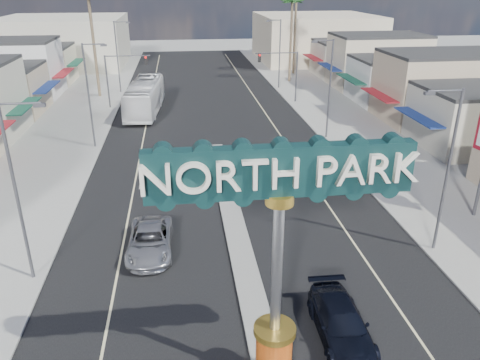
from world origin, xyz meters
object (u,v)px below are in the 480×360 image
object	(u,v)px
streetlight_r_near	(446,165)
suv_left	(150,240)
traffic_signal_right	(282,67)
traffic_signal_left	(123,71)
streetlight_r_far	(279,50)
streetlight_r_mid	(328,84)
streetlight_l_far	(118,53)
palm_left_far	(89,0)
gateway_sign	(278,246)
streetlight_l_near	(19,186)
palm_right_mid	(292,4)
streetlight_l_mid	(90,91)
car_parked_right	(292,160)
city_bus	(145,97)
suv_right	(341,323)

from	to	relation	value
streetlight_r_near	suv_left	xyz separation A→B (m)	(-15.33, 1.81, -4.35)
streetlight_r_near	traffic_signal_right	bearing A→B (deg)	92.10
traffic_signal_left	streetlight_r_far	distance (m)	21.20
traffic_signal_right	suv_left	size ratio (longest dim) A/B	1.16
traffic_signal_right	streetlight_r_mid	size ratio (longest dim) A/B	0.67
streetlight_l_far	streetlight_r_mid	distance (m)	30.32
traffic_signal_right	palm_left_far	xyz separation A→B (m)	(-22.18, 6.01, 7.22)
gateway_sign	palm_left_far	world-z (taller)	palm_left_far
streetlight_l_near	suv_left	bearing A→B (deg)	18.08
streetlight_r_far	gateway_sign	bearing A→B (deg)	-101.78
palm_right_mid	streetlight_r_far	bearing A→B (deg)	-122.69
streetlight_l_mid	streetlight_r_mid	distance (m)	20.87
streetlight_r_mid	streetlight_r_far	distance (m)	22.00
gateway_sign	streetlight_r_mid	xyz separation A→B (m)	(10.43, 28.02, -0.86)
streetlight_r_far	palm_left_far	distance (m)	24.38
streetlight_l_mid	traffic_signal_left	bearing A→B (deg)	84.90
streetlight_l_near	streetlight_l_far	bearing A→B (deg)	90.00
traffic_signal_left	car_parked_right	bearing A→B (deg)	-55.58
traffic_signal_left	streetlight_l_near	world-z (taller)	streetlight_l_near
gateway_sign	suv_left	distance (m)	12.15
traffic_signal_right	palm_right_mid	bearing A→B (deg)	72.37
suv_left	car_parked_right	size ratio (longest dim) A/B	1.06
traffic_signal_right	traffic_signal_left	bearing A→B (deg)	180.00
traffic_signal_right	city_bus	size ratio (longest dim) A/B	0.48
traffic_signal_left	streetlight_r_near	xyz separation A→B (m)	(19.62, -33.99, 0.79)
streetlight_r_near	streetlight_r_mid	size ratio (longest dim) A/B	1.00
streetlight_l_near	suv_right	xyz separation A→B (m)	(13.69, -5.93, -4.35)
gateway_sign	streetlight_r_far	world-z (taller)	gateway_sign
streetlight_l_mid	suv_right	xyz separation A→B (m)	(13.69, -25.93, -4.35)
traffic_signal_left	palm_right_mid	distance (m)	26.01
gateway_sign	city_bus	world-z (taller)	gateway_sign
streetlight_r_mid	streetlight_r_far	world-z (taller)	same
streetlight_l_far	suv_left	bearing A→B (deg)	-82.16
suv_left	gateway_sign	bearing A→B (deg)	-62.63
streetlight_l_mid	suv_left	bearing A→B (deg)	-73.09
streetlight_l_mid	city_bus	distance (m)	12.64
gateway_sign	suv_right	size ratio (longest dim) A/B	1.86
traffic_signal_right	streetlight_r_near	distance (m)	34.03
streetlight_r_far	palm_right_mid	bearing A→B (deg)	57.31
suv_right	car_parked_right	distance (m)	18.63
suv_left	traffic_signal_left	bearing A→B (deg)	98.45
streetlight_l_far	traffic_signal_right	bearing A→B (deg)	-22.20
streetlight_l_mid	streetlight_l_far	distance (m)	22.00
traffic_signal_right	car_parked_right	bearing A→B (deg)	-99.76
palm_left_far	car_parked_right	size ratio (longest dim) A/B	2.70
streetlight_r_near	streetlight_r_far	world-z (taller)	same
traffic_signal_right	streetlight_l_near	world-z (taller)	streetlight_l_near
streetlight_l_near	streetlight_r_far	xyz separation A→B (m)	(20.87, 42.00, 0.00)
streetlight_r_near	city_bus	distance (m)	36.17
palm_left_far	car_parked_right	bearing A→B (deg)	-56.01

